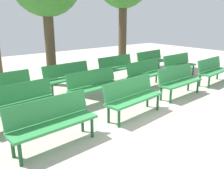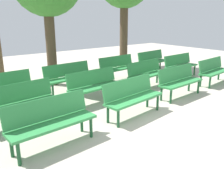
# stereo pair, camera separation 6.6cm
# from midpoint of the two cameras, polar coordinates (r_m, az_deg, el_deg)

# --- Properties ---
(ground_plane) EXTENTS (25.33, 25.33, 0.00)m
(ground_plane) POSITION_cam_midpoint_polar(r_m,az_deg,el_deg) (4.91, 18.51, -12.33)
(ground_plane) COLOR #B2A899
(bench_r0_c1) EXTENTS (1.62, 0.57, 0.87)m
(bench_r0_c1) POSITION_cam_midpoint_polar(r_m,az_deg,el_deg) (4.39, -14.08, -8.14)
(bench_r0_c1) COLOR #2D8442
(bench_r0_c1) RESTS_ON ground_plane
(bench_r0_c2) EXTENTS (1.64, 0.64, 0.87)m
(bench_r0_c2) POSITION_cam_midpoint_polar(r_m,az_deg,el_deg) (5.55, 5.24, -2.57)
(bench_r0_c2) COLOR #2D8442
(bench_r0_c2) RESTS_ON ground_plane
(bench_r0_c3) EXTENTS (1.62, 0.55, 0.87)m
(bench_r0_c3) POSITION_cam_midpoint_polar(r_m,az_deg,el_deg) (7.18, 16.18, 1.12)
(bench_r0_c3) COLOR #2D8442
(bench_r0_c3) RESTS_ON ground_plane
(bench_r0_c4) EXTENTS (1.63, 0.61, 0.87)m
(bench_r0_c4) POSITION_cam_midpoint_polar(r_m,az_deg,el_deg) (9.01, 23.50, 3.36)
(bench_r0_c4) COLOR #2D8442
(bench_r0_c4) RESTS_ON ground_plane
(bench_r1_c1) EXTENTS (1.64, 0.63, 0.87)m
(bench_r1_c1) POSITION_cam_midpoint_polar(r_m,az_deg,el_deg) (5.50, -20.94, -3.76)
(bench_r1_c1) COLOR #2D8442
(bench_r1_c1) RESTS_ON ground_plane
(bench_r1_c2) EXTENTS (1.63, 0.58, 0.87)m
(bench_r1_c2) POSITION_cam_midpoint_polar(r_m,az_deg,el_deg) (6.45, -3.93, 0.10)
(bench_r1_c2) COLOR #2D8442
(bench_r1_c2) RESTS_ON ground_plane
(bench_r1_c3) EXTENTS (1.64, 0.62, 0.87)m
(bench_r1_c3) POSITION_cam_midpoint_polar(r_m,az_deg,el_deg) (7.92, 8.66, 2.93)
(bench_r1_c3) COLOR #2D8442
(bench_r1_c3) RESTS_ON ground_plane
(bench_r1_c4) EXTENTS (1.62, 0.55, 0.87)m
(bench_r1_c4) POSITION_cam_midpoint_polar(r_m,az_deg,el_deg) (9.58, 16.28, 4.72)
(bench_r1_c4) COLOR #2D8442
(bench_r1_c4) RESTS_ON ground_plane
(bench_r2_c1) EXTENTS (1.62, 0.57, 0.87)m
(bench_r2_c1) POSITION_cam_midpoint_polar(r_m,az_deg,el_deg) (6.71, -24.71, -0.74)
(bench_r2_c1) COLOR #2D8442
(bench_r2_c1) RESTS_ON ground_plane
(bench_r2_c2) EXTENTS (1.62, 0.56, 0.87)m
(bench_r2_c2) POSITION_cam_midpoint_polar(r_m,az_deg,el_deg) (7.50, -10.09, 2.14)
(bench_r2_c2) COLOR #2D8442
(bench_r2_c2) RESTS_ON ground_plane
(bench_r2_c3) EXTENTS (1.63, 0.58, 0.87)m
(bench_r2_c3) POSITION_cam_midpoint_polar(r_m,az_deg,el_deg) (8.82, 1.76, 4.43)
(bench_r2_c3) COLOR #2D8442
(bench_r2_c3) RESTS_ON ground_plane
(bench_r2_c4) EXTENTS (1.64, 0.64, 0.87)m
(bench_r2_c4) POSITION_cam_midpoint_polar(r_m,az_deg,el_deg) (10.30, 9.96, 5.86)
(bench_r2_c4) COLOR #2D8442
(bench_r2_c4) RESTS_ON ground_plane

